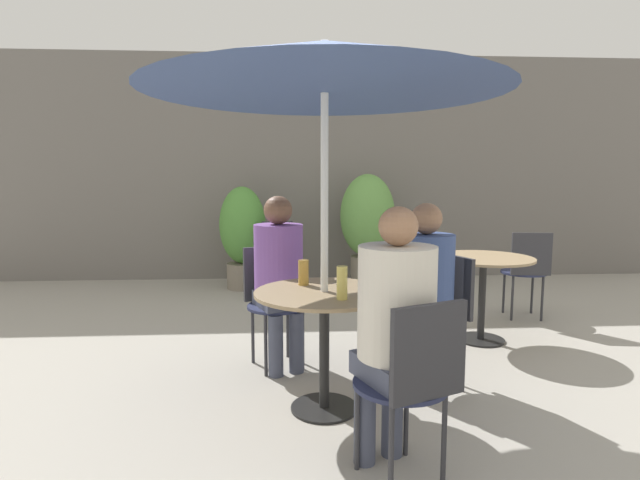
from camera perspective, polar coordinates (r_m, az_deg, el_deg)
ground_plane at (r=2.99m, az=0.41°, el=-20.20°), size 20.00×20.00×0.00m
storefront_wall at (r=6.83m, az=-2.07°, el=8.17°), size 10.00×0.06×3.00m
cafe_table_near at (r=2.94m, az=0.50°, el=-8.71°), size 0.82×0.82×0.72m
cafe_table_far at (r=4.40m, az=18.12°, el=-3.77°), size 0.82×0.82×0.72m
bistro_chair_0 at (r=2.26m, az=10.63°, el=-14.92°), size 0.47×0.48×0.86m
bistro_chair_1 at (r=3.41m, az=13.60°, el=-7.43°), size 0.48×0.47×0.86m
bistro_chair_2 at (r=3.72m, az=-5.48°, el=-6.07°), size 0.47×0.48×0.86m
bistro_chair_3 at (r=5.88m, az=-4.75°, el=-1.19°), size 0.43×0.45×0.86m
bistro_chair_4 at (r=5.21m, az=22.60°, el=-2.79°), size 0.43×0.45×0.86m
seated_person_0 at (r=2.31m, az=8.52°, el=-8.90°), size 0.40×0.42×1.25m
seated_person_1 at (r=3.28m, az=11.67°, el=-4.55°), size 0.44×0.42×1.21m
seated_person_2 at (r=3.54m, az=-4.67°, el=-3.22°), size 0.40×0.42×1.25m
beer_glass_0 at (r=3.06m, az=-1.90°, el=-3.73°), size 0.06×0.06×0.15m
beer_glass_1 at (r=2.70m, az=2.53°, el=-4.90°), size 0.06×0.06×0.18m
potted_plant_0 at (r=6.24m, az=-8.83°, el=0.83°), size 0.57×0.57×1.27m
potted_plant_1 at (r=6.34m, az=5.43°, el=2.06°), size 0.69×0.69×1.42m
umbrella at (r=2.90m, az=0.53°, el=19.12°), size 2.03×2.03×2.12m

